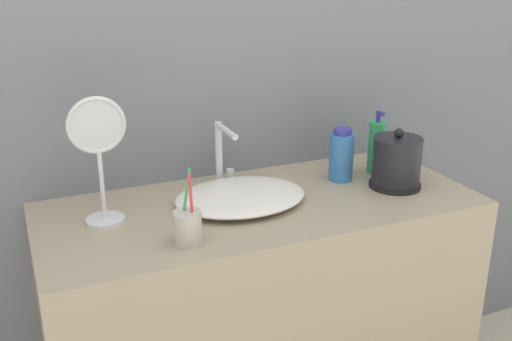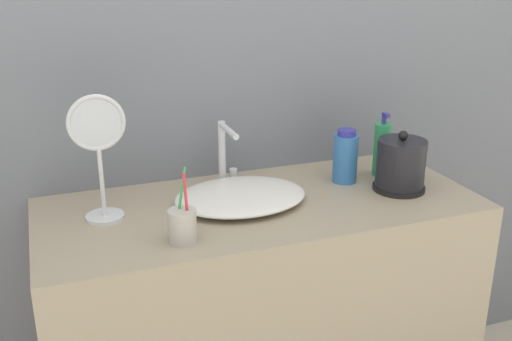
% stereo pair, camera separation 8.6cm
% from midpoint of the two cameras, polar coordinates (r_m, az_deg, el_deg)
% --- Properties ---
extents(wall_back, '(6.00, 0.04, 2.60)m').
position_cam_midpoint_polar(wall_back, '(1.84, -1.28, 13.13)').
color(wall_back, slate).
rests_on(wall_back, ground_plane).
extents(vanity_counter, '(1.24, 0.53, 0.85)m').
position_cam_midpoint_polar(vanity_counter, '(1.90, 1.82, -15.03)').
color(vanity_counter, gray).
rests_on(vanity_counter, ground_plane).
extents(sink_basin, '(0.37, 0.29, 0.04)m').
position_cam_midpoint_polar(sink_basin, '(1.69, -0.01, -2.46)').
color(sink_basin, silver).
rests_on(sink_basin, vanity_counter).
extents(faucet, '(0.06, 0.15, 0.19)m').
position_cam_midpoint_polar(faucet, '(1.79, -1.56, 1.97)').
color(faucet, silver).
rests_on(faucet, vanity_counter).
extents(electric_kettle, '(0.16, 0.16, 0.18)m').
position_cam_midpoint_polar(electric_kettle, '(1.82, 14.91, 0.33)').
color(electric_kettle, black).
rests_on(electric_kettle, vanity_counter).
extents(toothbrush_cup, '(0.07, 0.07, 0.19)m').
position_cam_midpoint_polar(toothbrush_cup, '(1.46, -5.35, -5.23)').
color(toothbrush_cup, '#B7B2A8').
rests_on(toothbrush_cup, vanity_counter).
extents(lotion_bottle, '(0.05, 0.05, 0.20)m').
position_cam_midpoint_polar(lotion_bottle, '(1.93, 13.15, 2.01)').
color(lotion_bottle, '#2D9956').
rests_on(lotion_bottle, vanity_counter).
extents(shampoo_bottle, '(0.07, 0.07, 0.17)m').
position_cam_midpoint_polar(shampoo_bottle, '(1.85, 9.82, 1.27)').
color(shampoo_bottle, '#3370B7').
rests_on(shampoo_bottle, vanity_counter).
extents(vanity_mirror, '(0.15, 0.10, 0.34)m').
position_cam_midpoint_polar(vanity_mirror, '(1.57, -13.25, 2.02)').
color(vanity_mirror, silver).
rests_on(vanity_mirror, vanity_counter).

